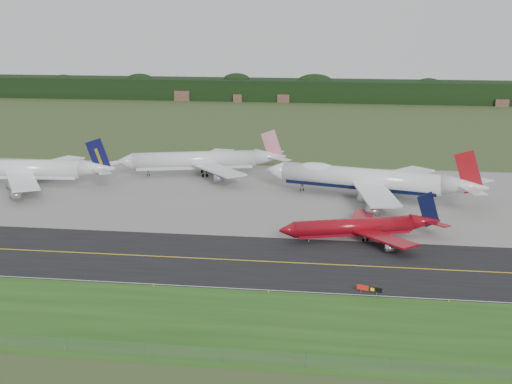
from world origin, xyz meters
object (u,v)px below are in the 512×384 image
object	(u,v)px
jet_navy_gold	(23,170)
taxiway_sign	(369,289)
jet_ba_747	(368,179)
jet_red_737	(362,227)
jet_star_tail	(203,160)

from	to	relation	value
jet_navy_gold	taxiway_sign	size ratio (longest dim) A/B	12.42
jet_navy_gold	taxiway_sign	xyz separation A→B (m)	(100.21, -71.41, -3.63)
jet_ba_747	jet_navy_gold	distance (m)	100.79
taxiway_sign	jet_red_737	bearing A→B (deg)	91.95
jet_navy_gold	jet_star_tail	distance (m)	54.13
jet_ba_747	taxiway_sign	xyz separation A→B (m)	(-0.57, -70.25, -4.21)
jet_ba_747	jet_navy_gold	bearing A→B (deg)	179.34
jet_ba_747	taxiway_sign	size ratio (longest dim) A/B	13.60
jet_red_737	taxiway_sign	xyz separation A→B (m)	(1.13, -33.12, -1.75)
jet_star_tail	jet_red_737	bearing A→B (deg)	-50.31
jet_star_tail	jet_navy_gold	bearing A→B (deg)	-157.21
jet_navy_gold	jet_ba_747	bearing A→B (deg)	-0.66
jet_red_737	jet_star_tail	distance (m)	77.03
jet_ba_747	jet_navy_gold	size ratio (longest dim) A/B	1.09
jet_navy_gold	jet_star_tail	size ratio (longest dim) A/B	1.06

